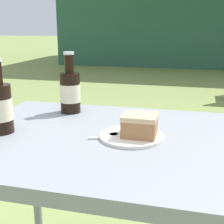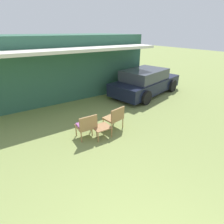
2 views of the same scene
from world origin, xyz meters
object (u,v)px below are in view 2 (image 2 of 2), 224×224
Objects in this scene: parked_car at (145,82)px; wicker_chair_cushioned at (87,125)px; garden_side_table at (102,128)px; wicker_chair_plain at (115,117)px.

parked_car is 4.93m from wicker_chair_cushioned.
parked_car reaches higher than garden_side_table.
parked_car is at bearing 30.79° from garden_side_table.
wicker_chair_cushioned is at bearing 153.23° from garden_side_table.
wicker_chair_cushioned is 1.03m from wicker_chair_plain.
parked_car is 5.51× the size of wicker_chair_cushioned.
garden_side_table is at bearing 154.34° from wicker_chair_cushioned.
parked_car reaches higher than wicker_chair_plain.
wicker_chair_cushioned is 1.53× the size of garden_side_table.
garden_side_table is at bearing 6.03° from wicker_chair_plain.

